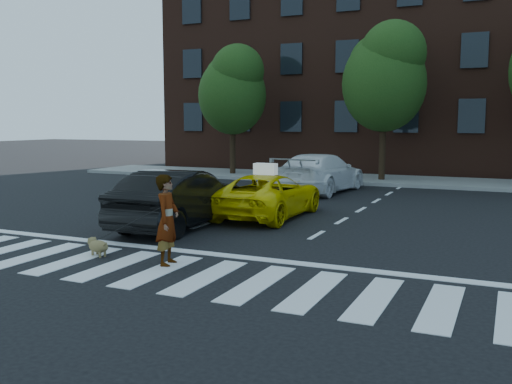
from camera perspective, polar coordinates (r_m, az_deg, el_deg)
ground at (r=10.77m, az=-9.69°, el=-7.81°), size 120.00×120.00×0.00m
crosswalk at (r=10.77m, az=-9.70°, el=-7.78°), size 13.00×2.40×0.01m
stop_line at (r=12.08m, az=-5.43°, el=-6.07°), size 12.00×0.30×0.01m
sidewalk_far at (r=26.89m, az=11.61°, el=1.23°), size 30.00×4.00×0.15m
building at (r=34.27m, az=14.71°, el=12.30°), size 26.00×10.00×12.00m
tree_left at (r=28.68m, az=-2.33°, el=10.45°), size 3.39×3.38×6.50m
tree_mid at (r=26.23m, az=12.79°, el=11.50°), size 3.69×3.69×7.10m
taxi at (r=16.47m, az=1.22°, el=-0.34°), size 2.07×4.48×1.24m
black_sedan at (r=14.93m, az=-7.69°, el=-0.65°), size 1.74×4.64×1.51m
white_suv at (r=22.32m, az=6.46°, el=1.91°), size 2.54×5.36×1.51m
woman at (r=11.03m, az=-8.85°, el=-2.79°), size 0.54×0.71×1.75m
dog at (r=12.20m, az=-15.61°, el=-5.18°), size 0.63×0.37×0.37m
taxi_sign at (r=16.21m, az=0.95°, el=2.32°), size 0.65×0.28×0.32m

